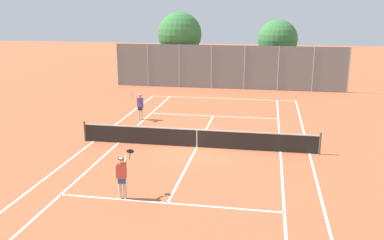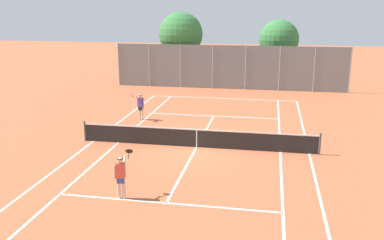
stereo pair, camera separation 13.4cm
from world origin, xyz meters
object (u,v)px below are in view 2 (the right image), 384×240
(tree_behind_left, at_px, (180,35))
(player_far_left, at_px, (140,105))
(player_near_side, at_px, (121,175))
(loose_tennis_ball_0, at_px, (149,142))
(tennis_net, at_px, (197,138))
(tree_behind_right, at_px, (278,41))
(loose_tennis_ball_1, at_px, (66,194))

(tree_behind_left, bearing_deg, player_far_left, -88.55)
(player_near_side, distance_m, tree_behind_left, 24.95)
(player_near_side, distance_m, loose_tennis_ball_0, 6.63)
(player_near_side, distance_m, player_far_left, 11.29)
(player_near_side, bearing_deg, player_far_left, 103.52)
(tennis_net, bearing_deg, loose_tennis_ball_0, 174.99)
(tree_behind_left, height_order, tree_behind_right, tree_behind_left)
(loose_tennis_ball_1, bearing_deg, tree_behind_left, 91.86)
(player_near_side, bearing_deg, tree_behind_left, 96.93)
(tennis_net, bearing_deg, tree_behind_left, 104.44)
(tennis_net, relative_size, player_near_side, 6.76)
(player_far_left, height_order, tree_behind_right, tree_behind_right)
(tennis_net, distance_m, loose_tennis_ball_0, 2.60)
(player_near_side, xyz_separation_m, loose_tennis_ball_1, (-2.18, -0.11, -0.89))
(tennis_net, bearing_deg, player_far_left, 132.91)
(player_near_side, bearing_deg, loose_tennis_ball_0, 97.27)
(player_near_side, xyz_separation_m, player_far_left, (-2.64, 10.98, 0.00))
(loose_tennis_ball_1, bearing_deg, tree_behind_right, 73.03)
(tennis_net, height_order, player_far_left, player_far_left)
(player_near_side, distance_m, tree_behind_right, 26.44)
(tree_behind_right, bearing_deg, loose_tennis_ball_0, -108.80)
(tree_behind_left, bearing_deg, tree_behind_right, 7.33)
(tennis_net, relative_size, tree_behind_left, 1.88)
(player_near_side, relative_size, loose_tennis_ball_0, 26.88)
(player_near_side, relative_size, loose_tennis_ball_1, 26.88)
(loose_tennis_ball_1, bearing_deg, loose_tennis_ball_0, 78.48)
(player_far_left, bearing_deg, player_near_side, -76.48)
(loose_tennis_ball_1, height_order, tree_behind_right, tree_behind_right)
(tennis_net, height_order, player_near_side, player_near_side)
(loose_tennis_ball_1, xyz_separation_m, tree_behind_left, (-0.80, 24.66, 4.27))
(loose_tennis_ball_0, xyz_separation_m, loose_tennis_ball_1, (-1.35, -6.63, 0.00))
(loose_tennis_ball_1, bearing_deg, player_far_left, 92.37)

